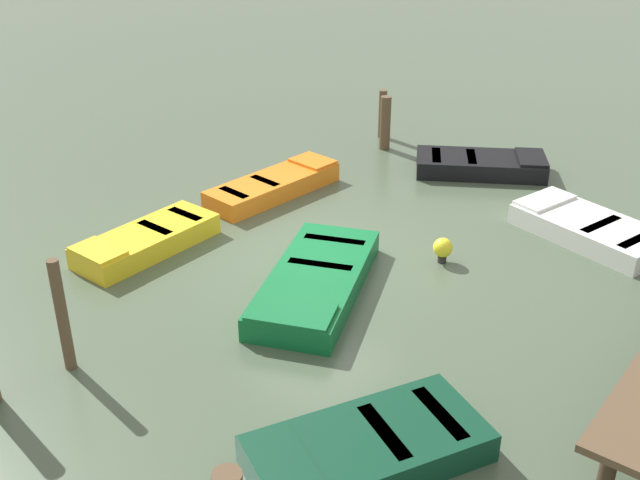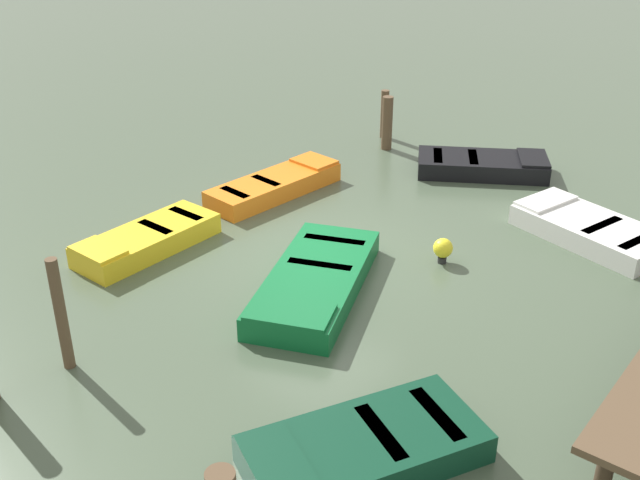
% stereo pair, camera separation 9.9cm
% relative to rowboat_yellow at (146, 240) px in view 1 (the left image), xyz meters
% --- Properties ---
extents(ground_plane, '(80.00, 80.00, 0.00)m').
position_rel_rowboat_yellow_xyz_m(ground_plane, '(-1.92, 2.64, -0.22)').
color(ground_plane, '#475642').
extents(rowboat_yellow, '(2.81, 1.16, 0.46)m').
position_rel_rowboat_yellow_xyz_m(rowboat_yellow, '(0.00, 0.00, 0.00)').
color(rowboat_yellow, gold).
rests_on(rowboat_yellow, ground_plane).
extents(rowboat_white, '(1.98, 3.08, 0.46)m').
position_rel_rowboat_yellow_xyz_m(rowboat_white, '(-5.89, 6.09, -0.00)').
color(rowboat_white, silver).
rests_on(rowboat_white, ground_plane).
extents(rowboat_dark_green, '(3.23, 2.46, 0.46)m').
position_rel_rowboat_yellow_xyz_m(rowboat_dark_green, '(1.76, 6.52, -0.00)').
color(rowboat_dark_green, '#0C3823').
rests_on(rowboat_dark_green, ground_plane).
extents(rowboat_green, '(3.81, 2.80, 0.46)m').
position_rel_rowboat_yellow_xyz_m(rowboat_green, '(-0.90, 3.42, -0.00)').
color(rowboat_green, '#0F602D').
rests_on(rowboat_green, ground_plane).
extents(rowboat_orange, '(3.23, 1.17, 0.46)m').
position_rel_rowboat_yellow_xyz_m(rowboat_orange, '(-3.48, -0.01, -0.00)').
color(rowboat_orange, orange).
rests_on(rowboat_orange, ground_plane).
extents(rowboat_black, '(2.70, 3.14, 0.46)m').
position_rel_rowboat_yellow_xyz_m(rowboat_black, '(-7.51, 2.80, -0.00)').
color(rowboat_black, black).
rests_on(rowboat_black, ground_plane).
extents(mooring_piling_near_right, '(0.21, 0.21, 1.25)m').
position_rel_rowboat_yellow_xyz_m(mooring_piling_near_right, '(-8.03, -0.45, 0.41)').
color(mooring_piling_near_right, brown).
rests_on(mooring_piling_near_right, ground_plane).
extents(mooring_piling_far_right, '(0.26, 0.26, 1.35)m').
position_rel_rowboat_yellow_xyz_m(mooring_piling_far_right, '(-7.36, 0.12, 0.46)').
color(mooring_piling_far_right, brown).
rests_on(mooring_piling_far_right, ground_plane).
extents(mooring_piling_near_left, '(0.17, 0.17, 1.78)m').
position_rel_rowboat_yellow_xyz_m(mooring_piling_near_left, '(3.01, 2.09, 0.67)').
color(mooring_piling_near_left, brown).
rests_on(mooring_piling_near_left, ground_plane).
extents(marker_buoy, '(0.36, 0.36, 0.48)m').
position_rel_rowboat_yellow_xyz_m(marker_buoy, '(-3.22, 4.46, 0.07)').
color(marker_buoy, '#262626').
rests_on(marker_buoy, ground_plane).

